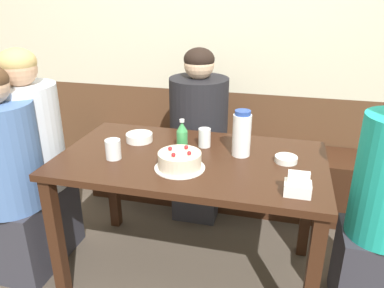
{
  "coord_description": "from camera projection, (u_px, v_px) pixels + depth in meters",
  "views": [
    {
      "loc": [
        0.44,
        -1.68,
        1.52
      ],
      "look_at": [
        -0.01,
        0.05,
        0.78
      ],
      "focal_mm": 35.0,
      "sensor_mm": 36.0,
      "label": 1
    }
  ],
  "objects": [
    {
      "name": "ground_plane",
      "position": [
        191.0,
        271.0,
        2.19
      ],
      "size": [
        12.0,
        12.0,
        0.0
      ],
      "primitive_type": "plane",
      "color": "#4C4238"
    },
    {
      "name": "back_wall",
      "position": [
        228.0,
        31.0,
        2.65
      ],
      "size": [
        4.8,
        0.04,
        2.5
      ],
      "color": "brown",
      "rests_on": "ground_plane"
    },
    {
      "name": "bench_seat",
      "position": [
        218.0,
        173.0,
        2.85
      ],
      "size": [
        1.95,
        0.38,
        0.46
      ],
      "color": "#381E11",
      "rests_on": "ground_plane"
    },
    {
      "name": "dining_table",
      "position": [
        191.0,
        174.0,
        1.95
      ],
      "size": [
        1.35,
        0.76,
        0.73
      ],
      "color": "#381E11",
      "rests_on": "ground_plane"
    },
    {
      "name": "birthday_cake",
      "position": [
        180.0,
        161.0,
        1.77
      ],
      "size": [
        0.24,
        0.24,
        0.1
      ],
      "color": "white",
      "rests_on": "dining_table"
    },
    {
      "name": "water_pitcher",
      "position": [
        242.0,
        134.0,
        1.89
      ],
      "size": [
        0.09,
        0.09,
        0.24
      ],
      "color": "white",
      "rests_on": "dining_table"
    },
    {
      "name": "soju_bottle",
      "position": [
        182.0,
        138.0,
        1.91
      ],
      "size": [
        0.06,
        0.06,
        0.19
      ],
      "color": "#388E4C",
      "rests_on": "dining_table"
    },
    {
      "name": "napkin_holder",
      "position": [
        298.0,
        186.0,
        1.54
      ],
      "size": [
        0.11,
        0.08,
        0.11
      ],
      "color": "white",
      "rests_on": "dining_table"
    },
    {
      "name": "bowl_soup_white",
      "position": [
        139.0,
        137.0,
        2.1
      ],
      "size": [
        0.15,
        0.15,
        0.04
      ],
      "color": "white",
      "rests_on": "dining_table"
    },
    {
      "name": "bowl_rice_small",
      "position": [
        286.0,
        159.0,
        1.85
      ],
      "size": [
        0.11,
        0.11,
        0.03
      ],
      "color": "white",
      "rests_on": "dining_table"
    },
    {
      "name": "glass_water_tall",
      "position": [
        205.0,
        138.0,
        2.02
      ],
      "size": [
        0.07,
        0.07,
        0.1
      ],
      "color": "silver",
      "rests_on": "dining_table"
    },
    {
      "name": "glass_tumbler_short",
      "position": [
        113.0,
        149.0,
        1.87
      ],
      "size": [
        0.08,
        0.08,
        0.1
      ],
      "color": "silver",
      "rests_on": "dining_table"
    },
    {
      "name": "person_pale_blue_shirt",
      "position": [
        34.0,
        160.0,
        2.16
      ],
      "size": [
        0.36,
        0.36,
        1.25
      ],
      "color": "#33333D",
      "rests_on": "ground_plane"
    },
    {
      "name": "person_grey_tee",
      "position": [
        9.0,
        181.0,
        1.97
      ],
      "size": [
        0.37,
        0.37,
        1.2
      ],
      "color": "#33333D",
      "rests_on": "ground_plane"
    },
    {
      "name": "person_dark_striped",
      "position": [
        199.0,
        136.0,
        2.56
      ],
      "size": [
        0.39,
        0.39,
        1.19
      ],
      "rotation": [
        0.0,
        0.0,
        -1.57
      ],
      "color": "#33333D",
      "rests_on": "ground_plane"
    }
  ]
}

